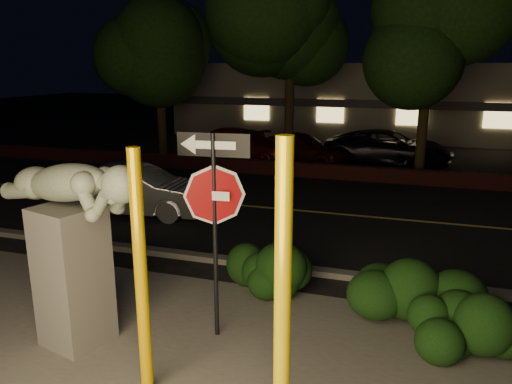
# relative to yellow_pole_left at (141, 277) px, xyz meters

# --- Properties ---
(ground) EXTENTS (90.00, 90.00, 0.00)m
(ground) POSITION_rel_yellow_pole_left_xyz_m (0.66, 11.25, -1.53)
(ground) COLOR black
(ground) RESTS_ON ground
(road) EXTENTS (80.00, 8.00, 0.01)m
(road) POSITION_rel_yellow_pole_left_xyz_m (0.66, 8.25, -1.53)
(road) COLOR black
(road) RESTS_ON ground
(lane_marking) EXTENTS (80.00, 0.12, 0.00)m
(lane_marking) POSITION_rel_yellow_pole_left_xyz_m (0.66, 8.25, -1.51)
(lane_marking) COLOR #AE9C45
(lane_marking) RESTS_ON road
(curb) EXTENTS (80.00, 0.25, 0.12)m
(curb) POSITION_rel_yellow_pole_left_xyz_m (0.66, 4.15, -1.47)
(curb) COLOR #4C4944
(curb) RESTS_ON ground
(brick_wall) EXTENTS (40.00, 0.35, 0.50)m
(brick_wall) POSITION_rel_yellow_pole_left_xyz_m (0.66, 12.55, -1.28)
(brick_wall) COLOR #411514
(brick_wall) RESTS_ON ground
(parking_lot) EXTENTS (40.00, 12.00, 0.01)m
(parking_lot) POSITION_rel_yellow_pole_left_xyz_m (0.66, 18.25, -1.53)
(parking_lot) COLOR black
(parking_lot) RESTS_ON ground
(building) EXTENTS (22.00, 10.20, 4.00)m
(building) POSITION_rel_yellow_pole_left_xyz_m (0.66, 26.23, 0.47)
(building) COLOR slate
(building) RESTS_ON ground
(tree_far_a) EXTENTS (4.60, 4.60, 7.43)m
(tree_far_a) POSITION_rel_yellow_pole_left_xyz_m (-7.34, 14.25, 3.81)
(tree_far_a) COLOR black
(tree_far_a) RESTS_ON ground
(tree_far_b) EXTENTS (5.20, 5.20, 8.41)m
(tree_far_b) POSITION_rel_yellow_pole_left_xyz_m (-1.84, 14.45, 4.52)
(tree_far_b) COLOR black
(tree_far_b) RESTS_ON ground
(tree_far_c) EXTENTS (4.80, 4.80, 7.84)m
(tree_far_c) POSITION_rel_yellow_pole_left_xyz_m (3.16, 14.05, 4.13)
(tree_far_c) COLOR black
(tree_far_c) RESTS_ON ground
(yellow_pole_left) EXTENTS (0.15, 0.15, 3.06)m
(yellow_pole_left) POSITION_rel_yellow_pole_left_xyz_m (0.00, 0.00, 0.00)
(yellow_pole_left) COLOR #E2AD00
(yellow_pole_left) RESTS_ON ground
(yellow_pole_right) EXTENTS (0.17, 0.17, 3.34)m
(yellow_pole_right) POSITION_rel_yellow_pole_left_xyz_m (1.84, -0.51, 0.14)
(yellow_pole_right) COLOR yellow
(yellow_pole_right) RESTS_ON ground
(signpost) EXTENTS (1.03, 0.14, 3.04)m
(signpost) POSITION_rel_yellow_pole_left_xyz_m (0.32, 1.49, 0.63)
(signpost) COLOR black
(signpost) RESTS_ON ground
(sculpture) EXTENTS (2.57, 1.29, 2.75)m
(sculpture) POSITION_rel_yellow_pole_left_xyz_m (-1.49, 0.70, 0.17)
(sculpture) COLOR #4C4944
(sculpture) RESTS_ON ground
(hedge_center) EXTENTS (1.94, 0.92, 1.01)m
(hedge_center) POSITION_rel_yellow_pole_left_xyz_m (0.52, 3.05, -1.03)
(hedge_center) COLOR black
(hedge_center) RESTS_ON ground
(hedge_right) EXTENTS (1.80, 0.97, 1.18)m
(hedge_right) POSITION_rel_yellow_pole_left_xyz_m (3.11, 2.75, -0.94)
(hedge_right) COLOR black
(hedge_right) RESTS_ON ground
(hedge_far_right) EXTENTS (1.64, 1.17, 1.05)m
(hedge_far_right) POSITION_rel_yellow_pole_left_xyz_m (3.78, 1.99, -1.01)
(hedge_far_right) COLOR black
(hedge_far_right) RESTS_ON ground
(silver_sedan) EXTENTS (4.17, 1.86, 1.33)m
(silver_sedan) POSITION_rel_yellow_pole_left_xyz_m (-4.11, 6.62, -0.87)
(silver_sedan) COLOR #AEAFB3
(silver_sedan) RESTS_ON ground
(parked_car_red) EXTENTS (4.59, 2.48, 1.48)m
(parked_car_red) POSITION_rel_yellow_pole_left_xyz_m (-3.87, 14.60, -0.79)
(parked_car_red) COLOR maroon
(parked_car_red) RESTS_ON ground
(parked_car_darkred) EXTENTS (4.49, 2.74, 1.22)m
(parked_car_darkred) POSITION_rel_yellow_pole_left_xyz_m (-1.48, 14.95, -0.92)
(parked_car_darkred) COLOR #3F1108
(parked_car_darkred) RESTS_ON ground
(parked_car_dark) EXTENTS (5.06, 2.45, 1.39)m
(parked_car_dark) POSITION_rel_yellow_pole_left_xyz_m (1.94, 15.74, -0.84)
(parked_car_dark) COLOR black
(parked_car_dark) RESTS_ON ground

